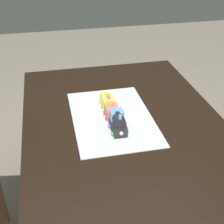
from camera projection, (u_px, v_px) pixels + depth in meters
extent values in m
plane|color=gray|center=(121.00, 219.00, 2.00)|extent=(8.00, 8.00, 0.00)
cube|color=black|center=(124.00, 123.00, 1.62)|extent=(1.40, 1.00, 0.03)
cube|color=black|center=(158.00, 111.00, 2.42)|extent=(0.07, 0.07, 0.71)
cube|color=black|center=(41.00, 125.00, 2.27)|extent=(0.07, 0.07, 0.71)
cube|color=brown|center=(0.00, 199.00, 1.86)|extent=(0.04, 0.04, 0.42)
cube|color=silver|center=(112.00, 117.00, 1.63)|extent=(0.60, 0.40, 0.00)
cube|color=#232328|center=(118.00, 126.00, 1.51)|extent=(0.12, 0.06, 0.05)
cylinder|color=#232328|center=(119.00, 120.00, 1.47)|extent=(0.08, 0.05, 0.05)
cube|color=#669EEA|center=(116.00, 114.00, 1.51)|extent=(0.06, 0.06, 0.04)
cylinder|color=#669EEA|center=(120.00, 118.00, 1.43)|extent=(0.02, 0.02, 0.03)
sphere|color=#F4EFCC|center=(121.00, 133.00, 1.45)|extent=(0.02, 0.02, 0.02)
cylinder|color=green|center=(127.00, 132.00, 1.50)|extent=(0.02, 0.01, 0.02)
cylinder|color=#4C59D8|center=(124.00, 124.00, 1.55)|extent=(0.02, 0.01, 0.02)
cylinder|color=green|center=(112.00, 134.00, 1.48)|extent=(0.02, 0.01, 0.02)
cylinder|color=#4C59D8|center=(109.00, 126.00, 1.54)|extent=(0.02, 0.01, 0.02)
cube|color=#F27260|center=(112.00, 112.00, 1.62)|extent=(0.10, 0.06, 0.06)
cylinder|color=#D84CB2|center=(120.00, 117.00, 1.61)|extent=(0.02, 0.01, 0.02)
cylinder|color=yellow|center=(118.00, 111.00, 1.66)|extent=(0.02, 0.01, 0.02)
cylinder|color=red|center=(106.00, 118.00, 1.60)|extent=(0.02, 0.01, 0.02)
cylinder|color=red|center=(104.00, 113.00, 1.64)|extent=(0.02, 0.01, 0.02)
sphere|color=#D84CB2|center=(113.00, 109.00, 1.58)|extent=(0.02, 0.02, 0.02)
sphere|color=orange|center=(111.00, 104.00, 1.62)|extent=(0.02, 0.02, 0.02)
cube|color=#F4E04C|center=(108.00, 101.00, 1.72)|extent=(0.10, 0.06, 0.06)
cylinder|color=yellow|center=(115.00, 105.00, 1.71)|extent=(0.02, 0.01, 0.02)
cylinder|color=red|center=(113.00, 100.00, 1.75)|extent=(0.02, 0.01, 0.02)
cylinder|color=green|center=(102.00, 107.00, 1.70)|extent=(0.02, 0.01, 0.02)
cylinder|color=orange|center=(100.00, 102.00, 1.74)|extent=(0.02, 0.01, 0.02)
sphere|color=#D84CB2|center=(108.00, 97.00, 1.68)|extent=(0.02, 0.02, 0.02)
sphere|color=orange|center=(107.00, 95.00, 1.70)|extent=(0.02, 0.02, 0.02)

